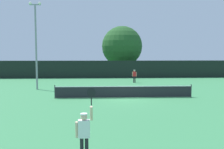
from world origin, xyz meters
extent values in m
plane|color=#387F4C|center=(0.00, 0.00, 0.00)|extent=(120.00, 120.00, 0.00)
cube|color=#232328|center=(0.00, 0.00, 0.48)|extent=(11.10, 0.03, 0.91)
cube|color=white|center=(0.00, 0.00, 0.93)|extent=(11.10, 0.04, 0.06)
cylinder|color=#333338|center=(-5.55, 0.00, 0.54)|extent=(0.08, 0.08, 1.07)
cylinder|color=#333338|center=(5.55, 0.00, 0.54)|extent=(0.08, 0.08, 1.07)
cube|color=black|center=(0.00, 16.61, 1.30)|extent=(39.73, 0.12, 2.60)
cube|color=white|center=(-2.45, -11.42, 1.08)|extent=(0.38, 0.22, 0.58)
sphere|color=beige|center=(-2.45, -11.42, 1.47)|extent=(0.22, 0.22, 0.22)
cylinder|color=white|center=(-2.45, -11.42, 1.57)|extent=(0.23, 0.23, 0.04)
cylinder|color=black|center=(-2.53, -11.42, 0.39)|extent=(0.12, 0.12, 0.79)
cylinder|color=black|center=(-2.37, -11.42, 0.39)|extent=(0.12, 0.12, 0.79)
cylinder|color=beige|center=(-2.69, -11.42, 1.05)|extent=(0.09, 0.17, 0.55)
cylinder|color=beige|center=(-2.21, -11.34, 1.57)|extent=(0.09, 0.31, 0.53)
cylinder|color=black|center=(-2.21, -11.28, 1.95)|extent=(0.04, 0.11, 0.28)
ellipsoid|color=black|center=(-2.21, -11.22, 2.24)|extent=(0.30, 0.13, 0.36)
cube|color=red|center=(2.34, 10.33, 1.09)|extent=(0.38, 0.22, 0.59)
sphere|color=tan|center=(2.34, 10.33, 1.49)|extent=(0.22, 0.22, 0.22)
cylinder|color=white|center=(2.34, 10.33, 1.58)|extent=(0.24, 0.24, 0.04)
cylinder|color=black|center=(2.26, 10.33, 0.40)|extent=(0.12, 0.12, 0.79)
cylinder|color=black|center=(2.42, 10.33, 0.40)|extent=(0.12, 0.12, 0.79)
cylinder|color=tan|center=(2.10, 10.33, 1.06)|extent=(0.09, 0.17, 0.56)
cylinder|color=tan|center=(2.58, 10.33, 1.06)|extent=(0.09, 0.16, 0.56)
sphere|color=#CCE033|center=(2.29, 2.81, 0.03)|extent=(0.07, 0.07, 0.07)
cylinder|color=gray|center=(-8.27, 5.08, 4.16)|extent=(0.18, 0.18, 8.33)
cube|color=gray|center=(-8.27, 5.08, 8.38)|extent=(1.10, 0.10, 0.10)
sphere|color=#F2EDCC|center=(-8.72, 5.08, 8.51)|extent=(0.28, 0.28, 0.28)
sphere|color=#F2EDCC|center=(-7.82, 5.08, 8.51)|extent=(0.28, 0.28, 0.28)
cylinder|color=brown|center=(1.83, 21.80, 1.17)|extent=(0.56, 0.56, 2.33)
sphere|color=#235123|center=(1.83, 21.80, 4.91)|extent=(6.87, 6.87, 6.87)
cube|color=black|center=(-7.44, 22.08, 0.60)|extent=(2.15, 4.31, 0.90)
cube|color=#2D333D|center=(-7.44, 21.78, 1.37)|extent=(1.83, 2.30, 0.64)
cylinder|color=black|center=(-8.29, 23.48, 0.30)|extent=(0.22, 0.60, 0.60)
cylinder|color=black|center=(-6.59, 23.48, 0.30)|extent=(0.22, 0.60, 0.60)
cylinder|color=black|center=(-8.29, 20.68, 0.30)|extent=(0.22, 0.60, 0.60)
cylinder|color=black|center=(-6.59, 20.68, 0.30)|extent=(0.22, 0.60, 0.60)
cube|color=red|center=(2.01, 25.03, 0.60)|extent=(2.16, 4.31, 0.90)
cube|color=#2D333D|center=(2.01, 24.73, 1.37)|extent=(1.83, 2.30, 0.64)
cylinder|color=black|center=(1.16, 26.43, 0.30)|extent=(0.22, 0.60, 0.60)
cylinder|color=black|center=(2.86, 26.43, 0.30)|extent=(0.22, 0.60, 0.60)
cylinder|color=black|center=(1.16, 23.63, 0.30)|extent=(0.22, 0.60, 0.60)
cylinder|color=black|center=(2.86, 23.63, 0.30)|extent=(0.22, 0.60, 0.60)
cube|color=navy|center=(9.81, 21.83, 0.60)|extent=(2.01, 4.25, 0.90)
cube|color=#2D333D|center=(9.81, 21.53, 1.37)|extent=(1.76, 2.24, 0.64)
cylinder|color=black|center=(8.96, 23.23, 0.30)|extent=(0.22, 0.60, 0.60)
cylinder|color=black|center=(10.66, 23.23, 0.30)|extent=(0.22, 0.60, 0.60)
cylinder|color=black|center=(8.96, 20.43, 0.30)|extent=(0.22, 0.60, 0.60)
cylinder|color=black|center=(10.66, 20.43, 0.30)|extent=(0.22, 0.60, 0.60)
camera|label=1|loc=(-1.92, -19.09, 3.50)|focal=38.28mm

